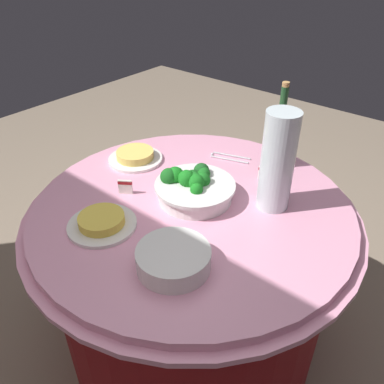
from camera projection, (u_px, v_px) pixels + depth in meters
ground_plane at (192, 337)px, 1.76m from camera, size 6.00×6.00×0.00m
buffet_table at (192, 278)px, 1.55m from camera, size 1.16×1.16×0.74m
broccoli_bowl at (193, 187)px, 1.35m from camera, size 0.28×0.28×0.11m
plate_stack at (173, 259)px, 1.08m from camera, size 0.21×0.21×0.06m
wine_bottle at (279, 135)px, 1.50m from camera, size 0.07×0.07×0.34m
decorative_fruit_vase at (277, 164)px, 1.25m from camera, size 0.11×0.11×0.34m
serving_tongs at (229, 157)px, 1.61m from camera, size 0.17×0.09×0.01m
food_plate_fried_egg at (102, 222)px, 1.23m from camera, size 0.22×0.22×0.04m
food_plate_noodles at (135, 156)px, 1.59m from camera, size 0.22×0.22×0.04m
label_placard_front at (125, 186)px, 1.38m from camera, size 0.05×0.04×0.05m
label_placard_mid at (265, 174)px, 1.45m from camera, size 0.05×0.01×0.05m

